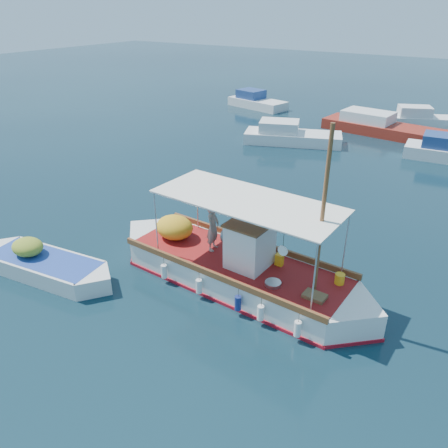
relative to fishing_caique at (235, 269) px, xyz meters
The scene contains 7 objects.
ground 0.93m from the fishing_caique, 102.66° to the left, with size 160.00×160.00×0.00m, color black.
fishing_caique is the anchor object (origin of this frame).
dinghy 7.24m from the fishing_caique, 151.89° to the right, with size 6.16×2.29×1.51m.
bg_boat_nw 18.35m from the fishing_caique, 108.79° to the left, with size 7.31×4.69×1.80m.
bg_boat_n 23.54m from the fishing_caique, 92.54° to the left, with size 9.61×3.90×1.80m.
bg_boat_far_w 30.04m from the fishing_caique, 117.47° to the left, with size 6.25×3.52×1.80m.
bg_boat_far_n 27.84m from the fishing_caique, 87.38° to the left, with size 6.57×4.34×1.80m.
Camera 1 is at (7.08, -12.23, 9.30)m, focal length 35.00 mm.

